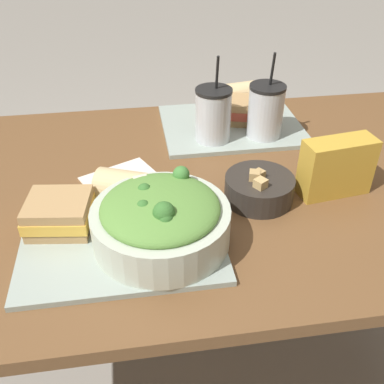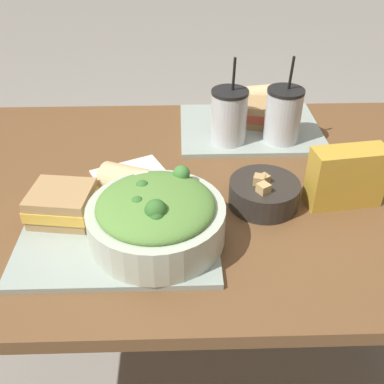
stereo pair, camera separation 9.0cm
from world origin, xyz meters
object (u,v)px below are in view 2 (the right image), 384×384
sandwich_near (62,204)px  sandwich_far (267,114)px  drink_cup_red (283,117)px  chip_bag (346,177)px  napkin_folded (130,174)px  drink_cup_dark (229,118)px  baguette_far (263,98)px  salad_bowl (156,216)px  soup_bowl (264,192)px  baguette_near (130,184)px

sandwich_near → sandwich_far: bearing=47.9°
drink_cup_red → chip_bag: bearing=-72.6°
napkin_folded → drink_cup_dark: bearing=29.8°
baguette_far → napkin_folded: bearing=121.5°
sandwich_far → sandwich_near: bearing=-124.7°
salad_bowl → soup_bowl: salad_bowl is taller
soup_bowl → drink_cup_dark: 0.28m
soup_bowl → sandwich_near: 0.42m
baguette_near → chip_bag: bearing=-68.9°
soup_bowl → sandwich_far: 0.37m
sandwich_far → baguette_far: bearing=102.0°
chip_bag → napkin_folded: 0.50m
drink_cup_red → baguette_near: bearing=-145.7°
soup_bowl → chip_bag: (0.17, 0.00, 0.04)m
baguette_far → drink_cup_dark: 0.23m
baguette_near → napkin_folded: 0.13m
soup_bowl → baguette_near: 0.29m
baguette_near → sandwich_far: bearing=-22.8°
sandwich_far → chip_bag: (0.11, -0.36, 0.02)m
sandwich_far → chip_bag: size_ratio=0.89×
napkin_folded → baguette_far: bearing=41.8°
sandwich_near → baguette_far: 0.71m
drink_cup_red → napkin_folded: size_ratio=1.13×
soup_bowl → sandwich_near: size_ratio=1.08×
sandwich_far → drink_cup_red: (0.02, -0.09, 0.03)m
chip_bag → soup_bowl: bearing=172.9°
baguette_far → drink_cup_red: size_ratio=0.49×
soup_bowl → drink_cup_red: (0.09, 0.27, 0.05)m
baguette_far → salad_bowl: bearing=142.5°
baguette_far → soup_bowl: bearing=160.9°
drink_cup_red → soup_bowl: bearing=-108.2°
napkin_folded → soup_bowl: bearing=-23.0°
salad_bowl → napkin_folded: salad_bowl is taller
salad_bowl → soup_bowl: size_ratio=1.73×
chip_bag → baguette_near: bearing=170.7°
drink_cup_red → sandwich_far: bearing=103.8°
baguette_far → drink_cup_dark: (-0.12, -0.19, 0.03)m
baguette_near → baguette_far: 0.57m
sandwich_far → baguette_far: 0.10m
sandwich_near → baguette_near: bearing=32.0°
drink_cup_dark → chip_bag: size_ratio=1.37×
soup_bowl → chip_bag: chip_bag is taller
soup_bowl → sandwich_near: bearing=-173.7°
soup_bowl → drink_cup_dark: bearing=100.8°
drink_cup_dark → chip_bag: bearing=-50.1°
sandwich_far → drink_cup_dark: size_ratio=0.65×
salad_bowl → soup_bowl: (0.23, 0.12, -0.03)m
soup_bowl → sandwich_far: (0.07, 0.36, 0.01)m
soup_bowl → sandwich_far: same height
drink_cup_dark → napkin_folded: (-0.25, -0.14, -0.08)m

